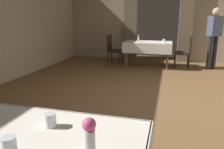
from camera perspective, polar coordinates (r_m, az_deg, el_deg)
The scene contains 11 objects.
ground at distance 3.90m, azimuth 7.34°, elevation -7.07°, with size 10.08×10.08×0.00m, color brown.
wall_back at distance 7.79m, azimuth 11.99°, elevation 14.89°, with size 6.40×0.27×3.00m.
dining_table_mid at distance 6.68m, azimuth 9.41°, elevation 7.62°, with size 1.42×0.88×0.75m.
chair_mid_left at distance 6.90m, azimuth 0.22°, elevation 6.90°, with size 0.44×0.44×0.93m.
chair_mid_right at distance 6.78m, azimuth 18.74°, elevation 6.00°, with size 0.44×0.44×0.93m.
flower_vase_near at distance 1.12m, azimuth -5.98°, elevation -15.66°, with size 0.07×0.07×0.21m.
glass_near_b at distance 1.28m, azimuth -25.46°, elevation -16.42°, with size 0.08×0.08×0.09m, color silver.
glass_near_d at distance 1.47m, azimuth -15.92°, elevation -11.47°, with size 0.07×0.07×0.09m, color silver.
flower_vase_mid at distance 6.71m, azimuth 6.99°, elevation 9.54°, with size 0.07×0.07×0.20m.
glass_mid_b at distance 6.60m, azimuth 13.49°, elevation 8.65°, with size 0.07×0.07×0.10m, color silver.
person_waiter_by_doorway at distance 6.82m, azimuth 25.29°, elevation 9.75°, with size 0.42×0.39×1.72m.
Camera 1 is at (0.44, -3.60, 1.42)m, focal length 34.76 mm.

